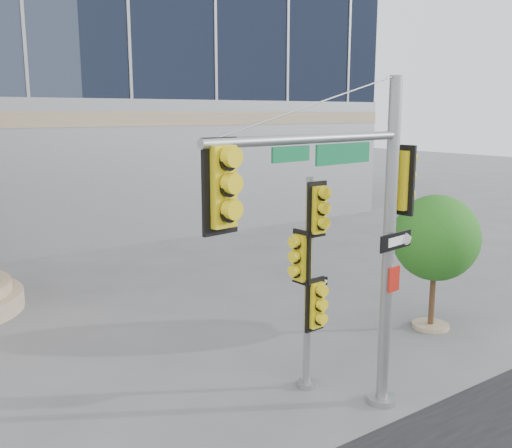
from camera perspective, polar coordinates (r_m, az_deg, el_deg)
ground at (r=12.34m, az=6.49°, el=-15.19°), size 120.00×120.00×0.00m
main_signal_pole at (r=9.58m, az=9.67°, el=0.80°), size 4.70×1.08×6.08m
secondary_signal_pole at (r=11.05m, az=5.45°, el=-4.45°), size 0.74×0.55×4.26m
street_tree at (r=15.02m, az=17.57°, el=-1.65°), size 2.22×2.17×3.45m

